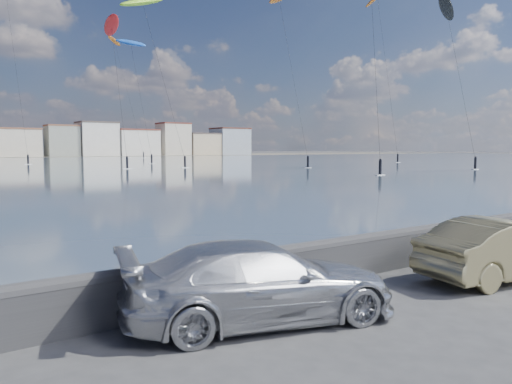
% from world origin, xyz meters
% --- Properties ---
extents(ground, '(700.00, 700.00, 0.00)m').
position_xyz_m(ground, '(0.00, 0.00, 0.00)').
color(ground, '#333335').
rests_on(ground, ground).
extents(seawall, '(400.00, 0.36, 1.08)m').
position_xyz_m(seawall, '(0.00, 2.70, 0.58)').
color(seawall, '#28282B').
rests_on(seawall, ground).
extents(car_silver, '(5.66, 3.47, 1.53)m').
position_xyz_m(car_silver, '(-0.74, 1.37, 0.77)').
color(car_silver, silver).
rests_on(car_silver, ground).
extents(car_champagne, '(4.90, 2.38, 1.55)m').
position_xyz_m(car_champagne, '(6.05, 0.33, 0.77)').
color(car_champagne, tan).
rests_on(car_champagne, ground).
extents(kitesurfer_6, '(6.21, 20.06, 28.80)m').
position_xyz_m(kitesurfer_6, '(36.60, 104.29, 26.55)').
color(kitesurfer_6, blue).
rests_on(kitesurfer_6, ground).
extents(kitesurfer_10, '(7.61, 18.01, 39.20)m').
position_xyz_m(kitesurfer_10, '(51.10, 155.68, 36.98)').
color(kitesurfer_10, orange).
rests_on(kitesurfer_10, ground).
extents(kitesurfer_11, '(7.92, 9.81, 27.37)m').
position_xyz_m(kitesurfer_11, '(65.41, 43.15, 24.99)').
color(kitesurfer_11, black).
rests_on(kitesurfer_11, ground).
extents(kitesurfer_14, '(8.39, 15.93, 32.73)m').
position_xyz_m(kitesurfer_14, '(50.89, 67.86, 29.88)').
color(kitesurfer_14, orange).
rests_on(kitesurfer_14, ground).
extents(kitesurfer_16, '(3.15, 11.71, 39.97)m').
position_xyz_m(kitesurfer_16, '(83.36, 73.47, 36.63)').
color(kitesurfer_16, orange).
rests_on(kitesurfer_16, ground).
extents(kitesurfer_17, '(5.22, 17.72, 26.26)m').
position_xyz_m(kitesurfer_17, '(24.20, 81.04, 24.07)').
color(kitesurfer_17, red).
rests_on(kitesurfer_17, ground).
extents(kitesurfer_18, '(10.87, 12.91, 30.03)m').
position_xyz_m(kitesurfer_18, '(27.75, 75.61, 27.54)').
color(kitesurfer_18, '#8CD826').
rests_on(kitesurfer_18, ground).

